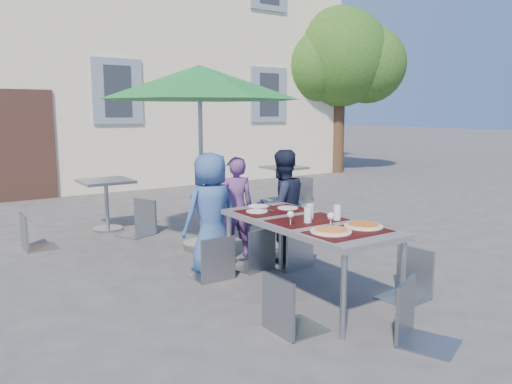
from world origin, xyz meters
TOP-DOWN VIEW (x-y plane):
  - ground at (0.00, 0.00)m, footprint 90.00×90.00m
  - tree at (6.55, 7.54)m, footprint 3.60×3.00m
  - dining_table at (-0.67, 0.22)m, footprint 0.80×1.85m
  - pizza_near_left at (-0.81, -0.27)m, footprint 0.35×0.35m
  - pizza_near_right at (-0.44, -0.28)m, footprint 0.34×0.34m
  - glassware at (-0.64, 0.11)m, footprint 0.55×0.41m
  - place_settings at (-0.66, 0.86)m, footprint 0.63×0.47m
  - child_0 at (-1.04, 1.41)m, footprint 0.68×0.48m
  - child_1 at (-0.53, 1.73)m, footprint 0.52×0.42m
  - child_2 at (-0.16, 1.29)m, footprint 0.66×0.39m
  - chair_0 at (-1.16, 1.15)m, footprint 0.40×0.40m
  - chair_1 at (-0.60, 1.18)m, footprint 0.48×0.49m
  - chair_2 at (-0.20, 1.01)m, footprint 0.47×0.48m
  - chair_3 at (-1.29, -0.31)m, footprint 0.41×0.41m
  - chair_4 at (0.15, -0.34)m, footprint 0.44×0.43m
  - chair_5 at (-0.56, -1.01)m, footprint 0.52×0.53m
  - patio_umbrella at (-0.71, 2.27)m, footprint 2.48×2.48m
  - cafe_table_0 at (-1.40, 3.98)m, footprint 0.72×0.72m
  - bg_chair_l_0 at (-2.53, 3.49)m, footprint 0.40×0.40m
  - bg_chair_r_0 at (-1.07, 3.49)m, footprint 0.56×0.56m
  - cafe_table_1 at (2.05, 4.18)m, footprint 0.69×0.69m
  - bg_chair_l_1 at (1.08, 4.41)m, footprint 0.41×0.41m
  - bg_chair_r_1 at (2.56, 4.29)m, footprint 0.50×0.50m

SIDE VIEW (x-z plane):
  - ground at x=0.00m, z-range 0.00..0.00m
  - cafe_table_1 at x=2.05m, z-range 0.13..0.87m
  - bg_chair_l_0 at x=-2.53m, z-range 0.07..0.95m
  - bg_chair_l_1 at x=1.08m, z-range 0.07..0.96m
  - chair_4 at x=0.15m, z-range 0.07..0.96m
  - chair_0 at x=-1.16m, z-range 0.07..0.97m
  - chair_5 at x=-0.56m, z-range 0.07..0.98m
  - chair_3 at x=-1.29m, z-range 0.07..0.98m
  - cafe_table_0 at x=-1.40m, z-range 0.15..0.91m
  - bg_chair_r_1 at x=2.56m, z-range 0.08..0.99m
  - chair_1 at x=-0.60m, z-range 0.08..1.00m
  - chair_2 at x=-0.20m, z-range 0.08..1.03m
  - bg_chair_r_0 at x=-1.07m, z-range 0.08..1.04m
  - child_1 at x=-0.53m, z-range 0.00..1.23m
  - child_0 at x=-1.04m, z-range 0.00..1.33m
  - child_2 at x=-0.16m, z-range 0.00..1.33m
  - dining_table at x=-0.67m, z-range 0.32..1.07m
  - place_settings at x=-0.66m, z-range 0.76..0.77m
  - pizza_near_right at x=-0.44m, z-range 0.75..0.78m
  - pizza_near_left at x=-0.81m, z-range 0.75..0.78m
  - glassware at x=-0.64m, z-range 0.75..0.90m
  - patio_umbrella at x=-0.71m, z-range 0.93..3.26m
  - tree at x=6.55m, z-range 0.90..5.60m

